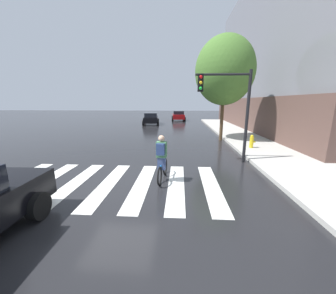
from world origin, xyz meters
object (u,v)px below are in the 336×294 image
object	(u,v)px
sedan_far	(178,116)
cyclist	(162,158)
traffic_light_near	(230,101)
street_tree_near	(225,71)
fire_hydrant	(252,141)
sedan_mid	(151,118)

from	to	relation	value
sedan_far	cyclist	bearing A→B (deg)	-90.92
traffic_light_near	street_tree_near	distance (m)	6.01
traffic_light_near	fire_hydrant	size ratio (longest dim) A/B	5.38
sedan_mid	street_tree_near	world-z (taller)	street_tree_near
sedan_far	fire_hydrant	size ratio (longest dim) A/B	5.64
sedan_far	sedan_mid	bearing A→B (deg)	-121.59
sedan_far	fire_hydrant	world-z (taller)	sedan_far
traffic_light_near	street_tree_near	xyz separation A→B (m)	(0.85, 5.57, 2.08)
traffic_light_near	fire_hydrant	xyz separation A→B (m)	(2.05, 2.50, -2.33)
sedan_mid	street_tree_near	bearing A→B (deg)	-56.83
street_tree_near	sedan_mid	bearing A→B (deg)	123.17
cyclist	fire_hydrant	world-z (taller)	cyclist
sedan_mid	cyclist	distance (m)	18.70
sedan_mid	traffic_light_near	distance (m)	17.15
sedan_mid	fire_hydrant	xyz separation A→B (m)	(7.98, -13.46, -0.23)
fire_hydrant	street_tree_near	size ratio (longest dim) A/B	0.11
fire_hydrant	traffic_light_near	bearing A→B (deg)	-129.38
sedan_far	traffic_light_near	world-z (taller)	traffic_light_near
sedan_far	street_tree_near	world-z (taller)	street_tree_near
sedan_mid	cyclist	bearing A→B (deg)	-80.53
sedan_mid	street_tree_near	size ratio (longest dim) A/B	0.60
traffic_light_near	sedan_far	bearing A→B (deg)	96.53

